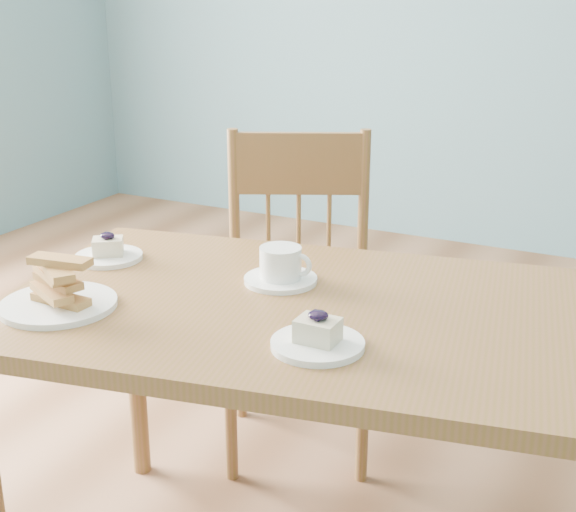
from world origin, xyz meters
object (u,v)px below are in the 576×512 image
(cheesecake_plate_near, at_px, (318,338))
(cheesecake_plate_far, at_px, (108,252))
(dining_chair, at_px, (298,294))
(dining_table, at_px, (323,338))
(biscotti_plate, at_px, (57,291))
(coffee_cup, at_px, (281,268))

(cheesecake_plate_near, distance_m, cheesecake_plate_far, 0.68)
(cheesecake_plate_near, bearing_deg, dining_chair, 118.67)
(cheesecake_plate_near, height_order, cheesecake_plate_far, cheesecake_plate_near)
(dining_table, distance_m, dining_chair, 0.67)
(dining_table, xyz_separation_m, cheesecake_plate_near, (0.07, -0.18, 0.09))
(biscotti_plate, bearing_deg, coffee_cup, 44.56)
(dining_table, bearing_deg, cheesecake_plate_near, -79.25)
(cheesecake_plate_far, bearing_deg, coffee_cup, 6.58)
(dining_table, height_order, coffee_cup, coffee_cup)
(dining_table, relative_size, cheesecake_plate_near, 8.46)
(dining_chair, bearing_deg, coffee_cup, -93.54)
(dining_chair, bearing_deg, dining_table, -84.94)
(cheesecake_plate_far, height_order, biscotti_plate, biscotti_plate)
(dining_table, bearing_deg, cheesecake_plate_far, 166.00)
(dining_chair, distance_m, cheesecake_plate_far, 0.63)
(dining_chair, relative_size, cheesecake_plate_near, 5.46)
(dining_table, xyz_separation_m, cheesecake_plate_far, (-0.57, 0.03, 0.09))
(dining_table, height_order, cheesecake_plate_near, cheesecake_plate_near)
(dining_chair, height_order, cheesecake_plate_far, dining_chair)
(dining_chair, height_order, cheesecake_plate_near, dining_chair)
(dining_table, distance_m, biscotti_plate, 0.55)
(dining_chair, xyz_separation_m, coffee_cup, (0.19, -0.48, 0.27))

